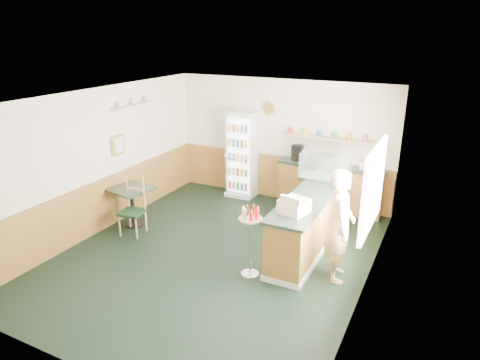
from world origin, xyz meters
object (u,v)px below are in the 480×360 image
Objects in this scene: drinks_fridge at (242,154)px; cafe_table at (132,199)px; cash_register at (294,206)px; condiment_stand at (250,232)px; display_case at (326,167)px; cafe_chair at (135,204)px; shopkeeper at (340,226)px.

drinks_fridge is 2.75m from cafe_table.
cash_register is 0.35× the size of condiment_stand.
drinks_fridge is at bearing 157.18° from display_case.
condiment_stand is 2.94m from cafe_table.
cash_register is (-0.00, -1.70, -0.15)m from display_case.
condiment_stand is (-0.54, -0.43, -0.36)m from cash_register.
shopkeeper is at bearing -6.77° from cafe_chair.
condiment_stand reaches higher than cafe_table.
display_case is 1.12× the size of cafe_table.
shopkeeper is 4.12m from cafe_table.
shopkeeper is 1.61× the size of cafe_chair.
cafe_chair is at bearing 74.92° from shopkeeper.
display_case reaches higher than cafe_chair.
shopkeeper reaches higher than cafe_table.
condiment_stand is (1.66, -3.06, -0.23)m from drinks_fridge.
drinks_fridge is at bearing 31.75° from shopkeeper.
condiment_stand is 1.04× the size of cafe_chair.
cafe_chair is (-2.61, 0.39, -0.18)m from condiment_stand.
cafe_table is at bearing 71.61° from shopkeeper.
cafe_chair is (-3.14, -0.04, -0.54)m from cash_register.
condiment_stand is at bearing -128.49° from cash_register.
cafe_table is (-3.40, -1.51, -0.72)m from display_case.
cash_register reaches higher than cafe_chair.
cafe_chair is at bearing 171.42° from condiment_stand.
cash_register is 3.45m from cafe_table.
shopkeeper reaches higher than cash_register.
shopkeeper is 3.86m from cafe_chair.
display_case is 2.28× the size of cash_register.
display_case reaches higher than condiment_stand.
cafe_table is at bearing 129.52° from cafe_chair.
drinks_fridge is 1.78× the size of cafe_chair.
cafe_chair reaches higher than cafe_table.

